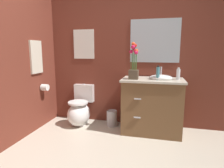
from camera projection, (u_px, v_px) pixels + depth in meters
wall_back at (134, 53)px, 3.26m from camera, size 4.08×0.05×2.50m
wall_left at (5, 54)px, 2.49m from camera, size 0.05×4.64×2.50m
toilet at (80, 111)px, 3.36m from camera, size 0.38×0.59×0.69m
vanity_cabinet at (152, 105)px, 3.01m from camera, size 0.94×0.56×1.04m
flower_vase at (134, 66)px, 2.89m from camera, size 0.14×0.14×0.56m
soap_bottle at (178, 74)px, 2.83m from camera, size 0.05×0.05×0.18m
lotion_bottle at (158, 73)px, 2.82m from camera, size 0.05×0.05×0.22m
trash_bin at (112, 118)px, 3.32m from camera, size 0.18×0.18×0.27m
wall_poster at (84, 44)px, 3.42m from camera, size 0.38×0.01×0.51m
wall_mirror at (155, 41)px, 3.12m from camera, size 0.80×0.01×0.70m
hanging_towel at (36, 57)px, 3.05m from camera, size 0.03×0.28×0.52m
toilet_paper_roll at (45, 87)px, 3.23m from camera, size 0.11×0.11×0.11m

